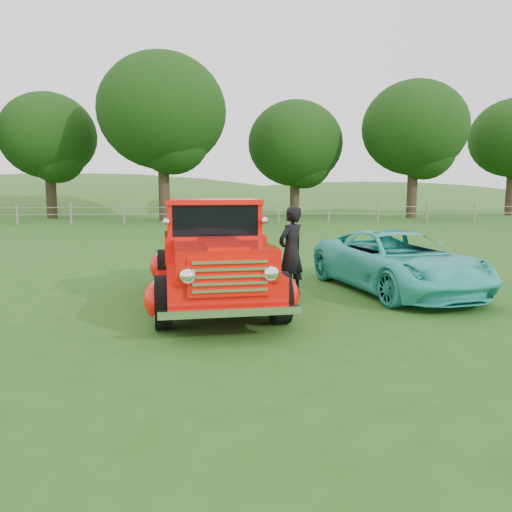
{
  "coord_description": "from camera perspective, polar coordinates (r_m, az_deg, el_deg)",
  "views": [
    {
      "loc": [
        -0.46,
        -7.36,
        1.93
      ],
      "look_at": [
        0.16,
        1.2,
        0.79
      ],
      "focal_mm": 35.0,
      "sensor_mm": 36.0,
      "label": 1
    }
  ],
  "objects": [
    {
      "name": "man",
      "position": [
        9.13,
        4.03,
        0.55
      ],
      "size": [
        0.71,
        0.69,
        1.64
      ],
      "primitive_type": "imported",
      "rotation": [
        0.0,
        0.0,
        3.88
      ],
      "color": "black",
      "rests_on": "ground"
    },
    {
      "name": "ground",
      "position": [
        7.62,
        -0.56,
        -7.13
      ],
      "size": [
        140.0,
        140.0,
        0.0
      ],
      "primitive_type": "plane",
      "color": "#225115",
      "rests_on": "ground"
    },
    {
      "name": "tree_mid_west",
      "position": [
        37.37,
        -22.66,
        12.52
      ],
      "size": [
        6.4,
        6.4,
        8.46
      ],
      "color": "#302518",
      "rests_on": "ground"
    },
    {
      "name": "fence_line",
      "position": [
        29.39,
        -3.24,
        4.93
      ],
      "size": [
        48.0,
        0.12,
        1.2
      ],
      "color": "slate",
      "rests_on": "ground"
    },
    {
      "name": "tree_mid_east",
      "position": [
        37.14,
        17.67,
        13.74
      ],
      "size": [
        7.2,
        7.2,
        9.44
      ],
      "color": "#302518",
      "rests_on": "ground"
    },
    {
      "name": "red_pickup",
      "position": [
        8.55,
        -4.99,
        -0.11
      ],
      "size": [
        2.62,
        5.14,
        1.78
      ],
      "rotation": [
        0.0,
        0.0,
        0.11
      ],
      "color": "black",
      "rests_on": "ground"
    },
    {
      "name": "teal_sedan",
      "position": [
        9.91,
        15.82,
        -0.6
      ],
      "size": [
        2.77,
        4.47,
        1.15
      ],
      "primitive_type": "imported",
      "rotation": [
        0.0,
        0.0,
        0.22
      ],
      "color": "#30C0B3",
      "rests_on": "ground"
    },
    {
      "name": "tree_near_west",
      "position": [
        32.91,
        -10.67,
        15.91
      ],
      "size": [
        8.0,
        8.0,
        10.42
      ],
      "color": "#302518",
      "rests_on": "ground"
    },
    {
      "name": "tree_near_east",
      "position": [
        36.91,
        4.5,
        12.66
      ],
      "size": [
        6.8,
        6.8,
        8.33
      ],
      "color": "#302518",
      "rests_on": "ground"
    },
    {
      "name": "distant_hills",
      "position": [
        67.23,
        -7.2,
        1.94
      ],
      "size": [
        116.0,
        60.0,
        18.0
      ],
      "color": "#355F23",
      "rests_on": "ground"
    }
  ]
}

